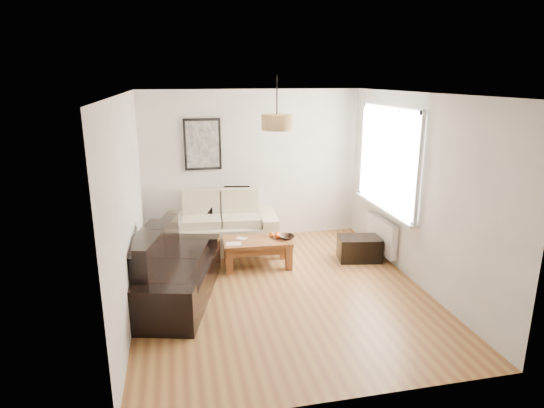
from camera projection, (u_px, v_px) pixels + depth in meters
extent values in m
plane|color=brown|center=(281.00, 290.00, 6.19)|extent=(4.50, 4.50, 0.00)
cube|color=white|center=(382.00, 235.00, 7.21)|extent=(0.10, 0.90, 0.52)
cylinder|color=tan|center=(277.00, 122.00, 5.88)|extent=(0.40, 0.40, 0.20)
cube|color=black|center=(359.00, 248.00, 7.17)|extent=(0.72, 0.53, 0.37)
cube|color=black|center=(203.00, 202.00, 7.70)|extent=(0.39, 0.25, 0.37)
cube|color=black|center=(237.00, 199.00, 7.81)|extent=(0.46, 0.21, 0.44)
imported|color=black|center=(287.00, 237.00, 6.91)|extent=(0.28, 0.28, 0.06)
sphere|color=#FF5015|center=(277.00, 236.00, 6.94)|extent=(0.11, 0.11, 0.09)
sphere|color=orange|center=(278.00, 235.00, 6.99)|extent=(0.10, 0.10, 0.08)
sphere|color=orange|center=(272.00, 234.00, 7.00)|extent=(0.08, 0.08, 0.08)
cube|color=silver|center=(234.00, 244.00, 6.71)|extent=(0.24, 0.18, 0.01)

